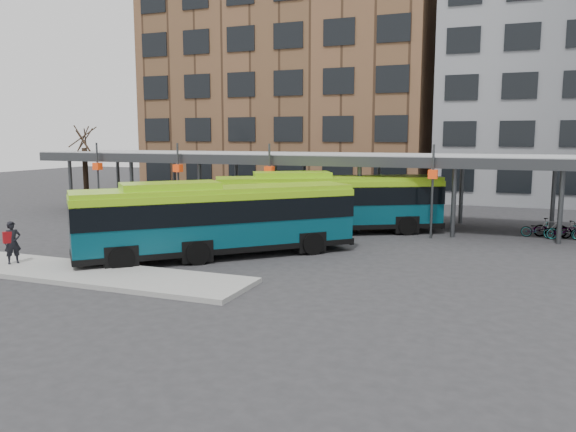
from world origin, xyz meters
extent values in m
plane|color=#28282B|center=(0.00, 0.00, 0.00)|extent=(120.00, 120.00, 0.00)
cube|color=gray|center=(-5.50, -3.00, 0.09)|extent=(14.00, 3.00, 0.18)
cube|color=#999B9E|center=(0.00, 13.00, 4.00)|extent=(40.00, 6.00, 0.35)
cube|color=#383A3D|center=(0.00, 10.00, 3.85)|extent=(40.00, 0.15, 0.55)
cylinder|color=#383A3D|center=(-18.00, 10.50, 1.90)|extent=(0.24, 0.24, 3.80)
cylinder|color=#383A3D|center=(-18.00, 15.50, 1.90)|extent=(0.24, 0.24, 3.80)
cylinder|color=#383A3D|center=(-13.00, 10.50, 1.90)|extent=(0.24, 0.24, 3.80)
cylinder|color=#383A3D|center=(-13.00, 15.50, 1.90)|extent=(0.24, 0.24, 3.80)
cylinder|color=#383A3D|center=(-8.00, 10.50, 1.90)|extent=(0.24, 0.24, 3.80)
cylinder|color=#383A3D|center=(-8.00, 15.50, 1.90)|extent=(0.24, 0.24, 3.80)
cylinder|color=#383A3D|center=(-3.00, 10.50, 1.90)|extent=(0.24, 0.24, 3.80)
cylinder|color=#383A3D|center=(-3.00, 15.50, 1.90)|extent=(0.24, 0.24, 3.80)
cylinder|color=#383A3D|center=(2.00, 10.50, 1.90)|extent=(0.24, 0.24, 3.80)
cylinder|color=#383A3D|center=(2.00, 15.50, 1.90)|extent=(0.24, 0.24, 3.80)
cylinder|color=#383A3D|center=(7.00, 10.50, 1.90)|extent=(0.24, 0.24, 3.80)
cylinder|color=#383A3D|center=(7.00, 15.50, 1.90)|extent=(0.24, 0.24, 3.80)
cylinder|color=#383A3D|center=(12.00, 10.50, 1.90)|extent=(0.24, 0.24, 3.80)
cylinder|color=#383A3D|center=(12.00, 15.50, 1.90)|extent=(0.24, 0.24, 3.80)
cylinder|color=#383A3D|center=(-15.00, 9.70, 2.40)|extent=(0.12, 0.12, 4.80)
cube|color=red|center=(-15.00, 9.70, 3.30)|extent=(0.45, 0.45, 0.45)
cylinder|color=#383A3D|center=(-9.00, 9.70, 2.40)|extent=(0.12, 0.12, 4.80)
cube|color=red|center=(-9.00, 9.70, 3.30)|extent=(0.45, 0.45, 0.45)
cylinder|color=#383A3D|center=(-3.00, 9.70, 2.40)|extent=(0.12, 0.12, 4.80)
cube|color=red|center=(-3.00, 9.70, 3.30)|extent=(0.45, 0.45, 0.45)
cylinder|color=#383A3D|center=(6.00, 9.70, 2.40)|extent=(0.12, 0.12, 4.80)
cube|color=red|center=(6.00, 9.70, 3.30)|extent=(0.45, 0.45, 0.45)
cylinder|color=black|center=(-18.00, 12.00, 2.20)|extent=(0.36, 0.36, 4.40)
cylinder|color=black|center=(-17.90, 12.00, 4.80)|extent=(0.08, 1.63, 1.59)
cylinder|color=black|center=(-18.00, 12.10, 4.80)|extent=(1.63, 0.13, 1.59)
cylinder|color=black|center=(-18.10, 11.99, 4.80)|extent=(0.15, 1.63, 1.59)
cylinder|color=black|center=(-18.00, 11.90, 4.80)|extent=(1.63, 0.10, 1.59)
cube|color=brown|center=(-10.00, 32.00, 11.00)|extent=(26.00, 14.00, 22.00)
cube|color=#063C4A|center=(-2.06, 1.81, 1.59)|extent=(10.30, 10.09, 2.49)
cube|color=black|center=(-2.06, 1.81, 2.09)|extent=(10.38, 10.17, 0.94)
cube|color=#83BF13|center=(-2.06, 1.81, 2.93)|extent=(10.23, 10.02, 0.20)
cube|color=#83BF13|center=(-3.49, 0.42, 3.13)|extent=(4.10, 4.06, 0.35)
cube|color=black|center=(-2.06, 1.81, 0.47)|extent=(10.38, 10.18, 0.24)
cylinder|color=black|center=(1.64, 3.71, 0.50)|extent=(0.92, 0.91, 0.99)
cylinder|color=black|center=(-0.05, 5.45, 0.50)|extent=(0.92, 0.91, 0.99)
cylinder|color=black|center=(-2.07, 0.11, 0.50)|extent=(0.92, 0.91, 0.99)
cylinder|color=black|center=(-3.76, 1.85, 0.50)|extent=(0.92, 0.91, 0.99)
cylinder|color=black|center=(-4.22, -1.97, 0.50)|extent=(0.92, 0.91, 0.99)
cylinder|color=black|center=(-5.90, -0.23, 0.50)|extent=(0.92, 0.91, 0.99)
cube|color=#063C4A|center=(0.61, 9.37, 1.60)|extent=(11.71, 8.06, 2.50)
cube|color=black|center=(0.61, 9.37, 2.10)|extent=(11.78, 8.14, 0.95)
cube|color=#83BF13|center=(0.61, 9.37, 2.95)|extent=(11.66, 7.97, 0.20)
cube|color=#83BF13|center=(-1.14, 8.39, 3.15)|extent=(4.38, 3.53, 0.35)
cube|color=black|center=(0.61, 9.37, 0.47)|extent=(11.79, 8.14, 0.24)
cylinder|color=black|center=(4.70, 10.27, 0.50)|extent=(1.02, 0.75, 1.00)
cylinder|color=black|center=(3.51, 12.40, 0.50)|extent=(1.02, 0.75, 1.00)
cylinder|color=black|center=(0.16, 7.72, 0.50)|extent=(1.02, 0.75, 1.00)
cylinder|color=black|center=(-1.03, 9.85, 0.50)|extent=(1.02, 0.75, 1.00)
cylinder|color=black|center=(-2.46, 6.25, 0.50)|extent=(1.02, 0.75, 1.00)
cylinder|color=black|center=(-3.66, 8.38, 0.50)|extent=(1.02, 0.75, 1.00)
imported|color=black|center=(-8.62, -3.03, 1.03)|extent=(0.67, 0.74, 1.70)
cube|color=maroon|center=(-8.72, -3.18, 1.25)|extent=(0.32, 0.36, 0.45)
imported|color=slate|center=(11.12, 11.91, 0.43)|extent=(1.71, 0.87, 0.86)
imported|color=slate|center=(11.75, 12.38, 0.50)|extent=(1.70, 0.71, 0.99)
imported|color=slate|center=(12.36, 11.78, 0.47)|extent=(1.88, 0.99, 0.94)
imported|color=slate|center=(12.91, 12.05, 0.48)|extent=(1.64, 0.77, 0.95)
camera|label=1|loc=(9.51, -19.39, 5.19)|focal=35.00mm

